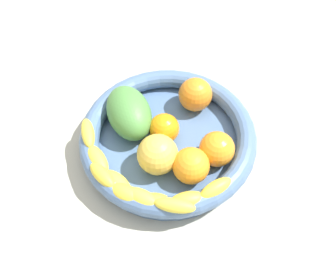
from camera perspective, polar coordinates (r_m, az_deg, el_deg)
The scene contains 10 objects.
kitchen_counter at distance 66.92cm, azimuth 0.00°, elevation -3.40°, with size 120.00×120.00×3.00cm, color #ABAC9E.
fruit_bowl at distance 63.27cm, azimuth 0.00°, elevation -1.22°, with size 30.80×30.80×5.60cm.
banana_draped_left at distance 57.59cm, azimuth -7.57°, elevation -7.35°, with size 16.83×20.72×4.46cm.
banana_draped_right at distance 55.72cm, azimuth -1.80°, elevation -10.27°, with size 8.38×23.63×4.27cm.
orange_front at distance 59.83cm, azimuth 7.77°, elevation -2.92°, with size 5.96×5.96×5.96cm, color orange.
orange_mid_left at distance 62.14cm, azimuth -0.61°, elevation 0.33°, with size 5.32×5.32×5.32cm, color orange.
orange_mid_right at distance 57.65cm, azimuth 3.67°, elevation -5.60°, with size 6.03×6.03×6.03cm, color orange.
orange_rear at distance 66.73cm, azimuth 4.36°, elevation 5.71°, with size 6.28×6.28×6.28cm, color orange.
apple_yellow at distance 58.25cm, azimuth -1.67°, elevation -3.82°, with size 6.76×6.76×6.76cm, color #E2BB4A.
mango_green at distance 63.65cm, azimuth -6.22°, elevation 2.85°, with size 11.68×7.59×6.97cm, color #4B8941.
Camera 1 is at (36.53, 2.60, 57.51)cm, focal length 38.37 mm.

